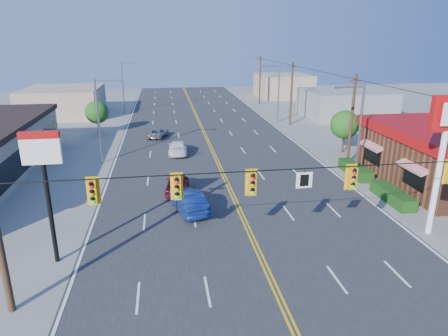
{
  "coord_description": "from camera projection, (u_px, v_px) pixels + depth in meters",
  "views": [
    {
      "loc": [
        -4.91,
        -16.12,
        11.6
      ],
      "look_at": [
        -0.63,
        11.98,
        2.2
      ],
      "focal_mm": 32.0,
      "sensor_mm": 36.0,
      "label": 1
    }
  ],
  "objects": [
    {
      "name": "signal_span",
      "position": [
        275.0,
        193.0,
        17.93
      ],
      "size": [
        24.32,
        0.34,
        9.0
      ],
      "color": "#47301E",
      "rests_on": "ground"
    },
    {
      "name": "car_silver",
      "position": [
        158.0,
        133.0,
        47.79
      ],
      "size": [
        2.84,
        4.29,
        1.1
      ],
      "primitive_type": "imported",
      "rotation": [
        0.0,
        0.0,
        2.86
      ],
      "color": "#949498",
      "rests_on": "ground"
    },
    {
      "name": "car_white",
      "position": [
        178.0,
        148.0,
        41.1
      ],
      "size": [
        2.12,
        4.71,
        1.34
      ],
      "primitive_type": "imported",
      "rotation": [
        0.0,
        0.0,
        3.09
      ],
      "color": "white",
      "rests_on": "ground"
    },
    {
      "name": "tree_kfc_rear",
      "position": [
        345.0,
        125.0,
        41.13
      ],
      "size": [
        2.94,
        2.94,
        4.41
      ],
      "color": "#47301E",
      "rests_on": "ground"
    },
    {
      "name": "pizza_hut_sign",
      "position": [
        44.0,
        171.0,
        20.04
      ],
      "size": [
        1.9,
        0.3,
        6.85
      ],
      "color": "black",
      "rests_on": "ground"
    },
    {
      "name": "utility_pole_mid",
      "position": [
        291.0,
        94.0,
        53.69
      ],
      "size": [
        0.28,
        0.28,
        8.4
      ],
      "primitive_type": "cylinder",
      "color": "#47301E",
      "rests_on": "ground"
    },
    {
      "name": "car_magenta",
      "position": [
        177.0,
        184.0,
        30.88
      ],
      "size": [
        2.07,
        4.34,
        1.43
      ],
      "primitive_type": "imported",
      "rotation": [
        0.0,
        0.0,
        3.05
      ],
      "color": "maroon",
      "rests_on": "ground"
    },
    {
      "name": "utility_pole_far",
      "position": [
        260.0,
        80.0,
        70.59
      ],
      "size": [
        0.28,
        0.28,
        8.4
      ],
      "primitive_type": "cylinder",
      "color": "#47301E",
      "rests_on": "ground"
    },
    {
      "name": "streetlight_se",
      "position": [
        358.0,
        127.0,
        32.74
      ],
      "size": [
        2.55,
        0.25,
        8.0
      ],
      "color": "gray",
      "rests_on": "ground"
    },
    {
      "name": "streetlight_nw",
      "position": [
        124.0,
        85.0,
        61.57
      ],
      "size": [
        2.55,
        0.25,
        8.0
      ],
      "color": "gray",
      "rests_on": "ground"
    },
    {
      "name": "streetlight_ne",
      "position": [
        277.0,
        90.0,
        55.27
      ],
      "size": [
        2.55,
        0.25,
        8.0
      ],
      "color": "gray",
      "rests_on": "ground"
    },
    {
      "name": "kfc_pylon",
      "position": [
        445.0,
        138.0,
        22.91
      ],
      "size": [
        2.2,
        0.36,
        8.5
      ],
      "color": "white",
      "rests_on": "ground"
    },
    {
      "name": "bld_west_far",
      "position": [
        64.0,
        102.0,
        61.02
      ],
      "size": [
        11.0,
        12.0,
        4.2
      ],
      "primitive_type": "cube",
      "color": "tan",
      "rests_on": "ground"
    },
    {
      "name": "ground",
      "position": [
        274.0,
        286.0,
        19.48
      ],
      "size": [
        160.0,
        160.0,
        0.0
      ],
      "primitive_type": "plane",
      "color": "gray",
      "rests_on": "ground"
    },
    {
      "name": "car_blue",
      "position": [
        188.0,
        202.0,
        27.52
      ],
      "size": [
        2.7,
        4.87,
        1.52
      ],
      "primitive_type": "imported",
      "rotation": [
        0.0,
        0.0,
        3.39
      ],
      "color": "navy",
      "rests_on": "ground"
    },
    {
      "name": "utility_pole_near",
      "position": [
        351.0,
        121.0,
        36.8
      ],
      "size": [
        0.28,
        0.28,
        8.4
      ],
      "primitive_type": "cylinder",
      "color": "#47301E",
      "rests_on": "ground"
    },
    {
      "name": "bld_east_far",
      "position": [
        283.0,
        86.0,
        79.69
      ],
      "size": [
        10.0,
        10.0,
        4.4
      ],
      "primitive_type": "cube",
      "color": "tan",
      "rests_on": "ground"
    },
    {
      "name": "streetlight_sw",
      "position": [
        100.0,
        116.0,
        37.17
      ],
      "size": [
        2.55,
        0.25,
        8.0
      ],
      "color": "gray",
      "rests_on": "ground"
    },
    {
      "name": "bld_east_mid",
      "position": [
        345.0,
        104.0,
        59.54
      ],
      "size": [
        12.0,
        10.0,
        4.0
      ],
      "primitive_type": "cube",
      "color": "gray",
      "rests_on": "ground"
    },
    {
      "name": "tree_west",
      "position": [
        97.0,
        112.0,
        48.66
      ],
      "size": [
        2.8,
        2.8,
        4.2
      ],
      "color": "#47301E",
      "rests_on": "ground"
    },
    {
      "name": "road",
      "position": [
        218.0,
        163.0,
        38.24
      ],
      "size": [
        20.0,
        120.0,
        0.06
      ],
      "primitive_type": "cube",
      "color": "#2D2D30",
      "rests_on": "ground"
    }
  ]
}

